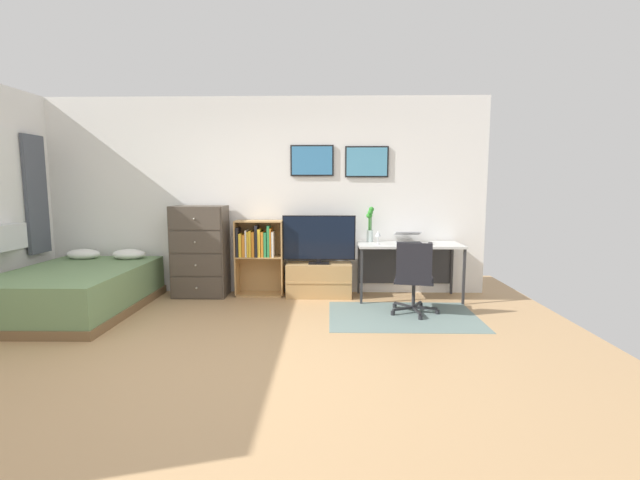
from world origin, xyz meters
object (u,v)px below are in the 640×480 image
object	(u,v)px
bookshelf	(258,250)
wine_glass	(378,234)
office_chair	(414,276)
laptop	(408,238)
tv_stand	(319,280)
bamboo_vase	(370,224)
desk	(408,253)
television	(319,239)
bed	(77,290)
computer_mouse	(430,243)
dresser	(200,251)

from	to	relation	value
bookshelf	wine_glass	world-z (taller)	bookshelf
office_chair	laptop	world-z (taller)	laptop
office_chair	wine_glass	distance (m)	0.86
tv_stand	wine_glass	world-z (taller)	wine_glass
tv_stand	bamboo_vase	xyz separation A→B (m)	(0.69, 0.07, 0.75)
tv_stand	desk	size ratio (longest dim) A/B	0.65
laptop	television	bearing A→B (deg)	-179.90
bed	tv_stand	bearing A→B (deg)	15.37
bed	laptop	xyz separation A→B (m)	(4.07, 0.79, 0.53)
computer_mouse	laptop	bearing A→B (deg)	151.84
dresser	laptop	xyz separation A→B (m)	(2.80, -0.01, 0.18)
bed	bookshelf	bearing A→B (deg)	22.35
desk	bed	bearing A→B (deg)	-169.08
laptop	computer_mouse	world-z (taller)	laptop
television	laptop	size ratio (longest dim) A/B	2.64
dresser	tv_stand	xyz separation A→B (m)	(1.61, 0.02, -0.39)
desk	bamboo_vase	world-z (taller)	bamboo_vase
bed	wine_glass	size ratio (longest dim) A/B	11.28
desk	laptop	bearing A→B (deg)	94.86
tv_stand	desk	distance (m)	1.25
laptop	wine_glass	xyz separation A→B (m)	(-0.42, -0.16, 0.07)
bookshelf	tv_stand	size ratio (longest dim) A/B	1.17
laptop	bookshelf	bearing A→B (deg)	178.32
laptop	wine_glass	distance (m)	0.46
bookshelf	office_chair	distance (m)	2.16
computer_mouse	bed	bearing A→B (deg)	-171.51
laptop	desk	bearing A→B (deg)	-84.89
bookshelf	desk	bearing A→B (deg)	-1.99
bed	computer_mouse	bearing A→B (deg)	8.07
tv_stand	laptop	xyz separation A→B (m)	(1.19, -0.03, 0.57)
bamboo_vase	wine_glass	world-z (taller)	bamboo_vase
desk	office_chair	distance (m)	0.85
bed	laptop	bearing A→B (deg)	10.53
office_chair	wine_glass	xyz separation A→B (m)	(-0.35, 0.67, 0.42)
bookshelf	wine_glass	bearing A→B (deg)	-8.15
dresser	wine_glass	distance (m)	2.40
computer_mouse	wine_glass	bearing A→B (deg)	-178.21
dresser	bamboo_vase	bearing A→B (deg)	2.13
bed	bookshelf	size ratio (longest dim) A/B	1.97
laptop	bamboo_vase	world-z (taller)	bamboo_vase
bookshelf	desk	world-z (taller)	bookshelf
office_chair	computer_mouse	bearing A→B (deg)	75.88
office_chair	wine_glass	world-z (taller)	wine_glass
bed	wine_glass	xyz separation A→B (m)	(3.64, 0.62, 0.61)
desk	wine_glass	bearing A→B (deg)	-159.30
computer_mouse	wine_glass	distance (m)	0.69
office_chair	laptop	distance (m)	0.90
tv_stand	office_chair	bearing A→B (deg)	-37.54
television	desk	world-z (taller)	television
bamboo_vase	office_chair	bearing A→B (deg)	-65.12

